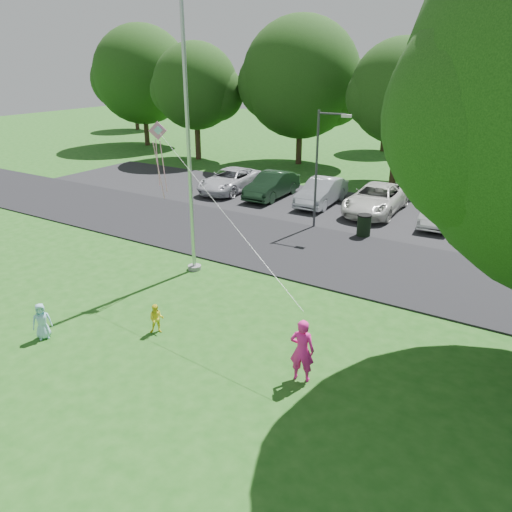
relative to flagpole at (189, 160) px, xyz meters
The scene contains 12 objects.
ground 7.39m from the flagpole, 55.01° to the right, with size 120.00×120.00×0.00m, color #1D5616.
park_road 6.73m from the flagpole, 48.81° to the left, with size 60.00×6.00×0.06m, color black.
parking_strip 11.82m from the flagpole, 71.57° to the left, with size 42.00×7.00×0.06m, color black.
flagpole is the anchor object (origin of this frame).
street_lamp 7.30m from the flagpole, 75.27° to the left, with size 1.52×0.25×5.39m.
trash_can 8.87m from the flagpole, 59.61° to the left, with size 0.65×0.65×1.03m.
tree_row 19.95m from the flagpole, 75.18° to the left, with size 64.35×11.94×10.88m.
parked_cars 11.53m from the flagpole, 72.81° to the left, with size 20.70×5.55×1.43m.
woman 8.47m from the flagpole, 31.50° to the right, with size 0.61×0.40×1.68m, color #FF2197.
child_yellow 6.01m from the flagpole, 64.63° to the right, with size 0.44×0.34×0.90m, color yellow.
child_blue 7.22m from the flagpole, 94.87° to the right, with size 0.53×0.34×1.08m, color #9CD5EF.
kite 1.57m from the flagpole, 87.37° to the right, with size 7.03×2.99×3.72m.
Camera 1 is at (7.75, -8.55, 7.49)m, focal length 35.00 mm.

